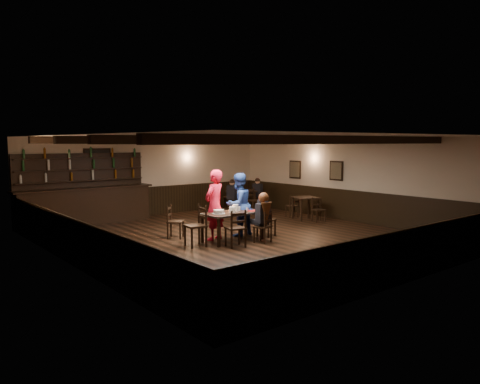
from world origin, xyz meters
TOP-DOWN VIEW (x-y plane):
  - ground at (0.00, 0.00)m, footprint 10.00×10.00m
  - room_shell at (0.01, 0.04)m, footprint 9.02×10.02m
  - dining_table at (-0.40, -0.15)m, footprint 1.63×0.85m
  - chair_near_left at (-0.80, -0.81)m, footprint 0.51×0.50m
  - chair_near_right at (0.09, -0.85)m, footprint 0.47×0.46m
  - chair_end_left at (-1.42, -0.08)m, footprint 0.52×0.54m
  - chair_end_right at (0.60, -0.26)m, footprint 0.49×0.51m
  - chair_far_pushed at (-1.43, 1.15)m, footprint 0.57×0.57m
  - woman_pink at (-0.69, 0.26)m, footprint 0.78×0.64m
  - man_blue at (0.15, 0.30)m, footprint 0.91×0.75m
  - seated_person at (0.07, -0.80)m, footprint 0.35×0.52m
  - cake at (-0.85, -0.13)m, footprint 0.33×0.33m
  - plate_stack_a at (-0.47, -0.20)m, footprint 0.16×0.16m
  - plate_stack_b at (-0.26, -0.07)m, footprint 0.15×0.15m
  - tea_light at (-0.39, -0.01)m, footprint 0.05×0.05m
  - salt_shaker at (0.01, -0.21)m, footprint 0.04×0.04m
  - pepper_shaker at (0.07, -0.20)m, footprint 0.03×0.03m
  - drink_glass at (-0.12, -0.06)m, footprint 0.07×0.07m
  - menu_red at (0.17, -0.29)m, footprint 0.32×0.24m
  - menu_blue at (0.19, 0.01)m, footprint 0.39×0.34m
  - bar_counter at (-2.46, 4.72)m, footprint 4.26×0.70m
  - back_table_a at (3.50, 0.97)m, footprint 0.92×0.92m
  - back_table_b at (3.12, 3.84)m, footprint 0.89×0.89m
  - bg_patron_left at (2.65, 3.80)m, footprint 0.31×0.40m
  - bg_patron_right at (3.85, 3.76)m, footprint 0.30×0.40m

SIDE VIEW (x-z plane):
  - ground at x=0.00m, z-range 0.00..0.00m
  - chair_near_right at x=0.09m, z-range 0.07..0.89m
  - chair_far_pushed at x=-1.43m, z-range 0.07..0.96m
  - chair_end_right at x=0.60m, z-range 0.08..0.97m
  - chair_near_left at x=-0.80m, z-range 0.08..1.00m
  - chair_end_left at x=-1.42m, z-range 0.09..1.10m
  - back_table_a at x=3.50m, z-range 0.27..1.02m
  - back_table_b at x=3.12m, z-range 0.28..1.03m
  - dining_table at x=-0.40m, z-range 0.30..1.05m
  - bar_counter at x=-2.46m, z-range -0.37..1.83m
  - menu_red at x=0.17m, z-range 0.75..0.76m
  - menu_blue at x=0.19m, z-range 0.75..0.76m
  - tea_light at x=-0.39m, z-range 0.75..0.80m
  - pepper_shaker at x=0.07m, z-range 0.75..0.83m
  - cake at x=-0.85m, z-range 0.75..0.85m
  - salt_shaker at x=0.01m, z-range 0.75..0.85m
  - drink_glass at x=-0.12m, z-range 0.75..0.86m
  - bg_patron_right at x=3.85m, z-range 0.47..1.19m
  - plate_stack_a at x=-0.47m, z-range 0.75..0.90m
  - bg_patron_left at x=2.65m, z-range 0.47..1.20m
  - plate_stack_b at x=-0.26m, z-range 0.75..0.93m
  - seated_person at x=0.07m, z-range 0.42..1.27m
  - man_blue at x=0.15m, z-range 0.00..1.71m
  - woman_pink at x=-0.69m, z-range 0.00..1.84m
  - room_shell at x=0.01m, z-range 0.39..3.10m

